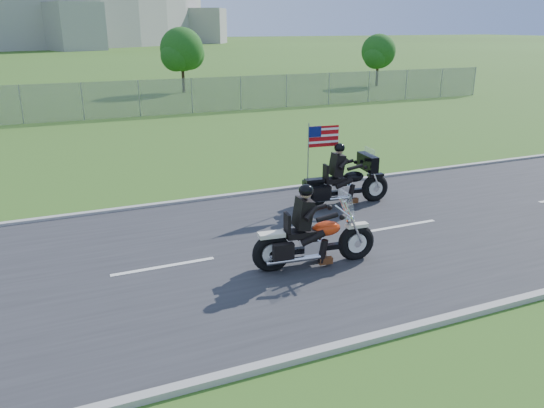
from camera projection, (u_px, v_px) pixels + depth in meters
name	position (u px, v px, depth m)	size (l,w,h in m)	color
ground	(252.00, 253.00, 11.97)	(420.00, 420.00, 0.00)	#33531A
road	(252.00, 252.00, 11.97)	(120.00, 8.00, 0.04)	#28282B
curb_north	(202.00, 200.00, 15.48)	(120.00, 0.18, 0.12)	#9E9B93
curb_south	(343.00, 346.00, 8.43)	(120.00, 0.18, 0.12)	#9E9B93
fence	(21.00, 105.00, 27.21)	(60.00, 0.03, 2.00)	gray
tree_fence_near	(182.00, 52.00, 39.42)	(3.52, 3.28, 4.75)	#382316
tree_fence_far	(379.00, 53.00, 43.73)	(3.08, 2.87, 4.20)	#382316
motorcycle_lead	(313.00, 241.00, 11.16)	(2.76, 0.84, 1.86)	black
motorcycle_follow	(345.00, 184.00, 14.97)	(2.73, 0.92, 2.27)	black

